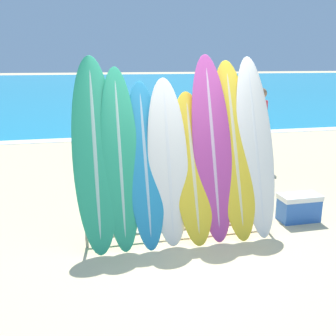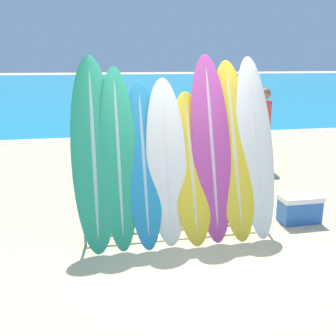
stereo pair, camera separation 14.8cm
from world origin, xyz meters
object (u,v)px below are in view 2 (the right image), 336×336
at_px(surfboard_slot_4, 191,167).
at_px(person_mid_beach, 99,119).
at_px(surfboard_rack, 180,209).
at_px(surfboard_slot_5, 211,147).
at_px(surfboard_slot_0, 94,153).
at_px(surfboard_slot_3, 167,162).
at_px(person_near_water, 264,125).
at_px(surfboard_slot_6, 234,149).
at_px(surfboard_slot_1, 119,158).
at_px(surfboard_slot_2, 144,164).
at_px(cooler_box, 300,209).
at_px(surfboard_slot_7, 255,146).

bearing_deg(surfboard_slot_4, person_mid_beach, 100.26).
distance_m(surfboard_rack, surfboard_slot_5, 0.95).
distance_m(surfboard_slot_0, surfboard_slot_3, 0.97).
bearing_deg(person_near_water, surfboard_rack, 47.42).
height_order(surfboard_slot_3, surfboard_slot_6, surfboard_slot_6).
xyz_separation_m(surfboard_slot_1, person_near_water, (3.55, 3.23, -0.18)).
xyz_separation_m(surfboard_slot_0, surfboard_slot_2, (0.64, -0.06, -0.17)).
relative_size(surfboard_rack, surfboard_slot_2, 1.22).
relative_size(person_mid_beach, cooler_box, 2.58).
bearing_deg(surfboard_rack, surfboard_slot_3, 159.27).
bearing_deg(surfboard_slot_3, surfboard_rack, -20.73).
bearing_deg(surfboard_slot_3, cooler_box, 3.16).
bearing_deg(surfboard_rack, surfboard_slot_7, 7.37).
distance_m(surfboard_slot_3, surfboard_slot_5, 0.66).
height_order(surfboard_rack, surfboard_slot_6, surfboard_slot_6).
height_order(surfboard_slot_1, surfboard_slot_7, surfboard_slot_7).
bearing_deg(cooler_box, person_mid_beach, 116.35).
relative_size(surfboard_slot_2, surfboard_slot_7, 0.87).
bearing_deg(surfboard_slot_7, cooler_box, 2.45).
xyz_separation_m(surfboard_rack, person_near_water, (2.75, 3.34, 0.56)).
xyz_separation_m(surfboard_slot_3, person_mid_beach, (-0.70, 5.76, -0.22)).
bearing_deg(surfboard_slot_6, cooler_box, 1.64).
height_order(surfboard_slot_2, surfboard_slot_7, surfboard_slot_7).
bearing_deg(surfboard_slot_4, surfboard_rack, -159.76).
height_order(surfboard_slot_3, surfboard_slot_4, surfboard_slot_3).
distance_m(surfboard_rack, surfboard_slot_7, 1.39).
distance_m(surfboard_slot_3, cooler_box, 2.27).
xyz_separation_m(surfboard_slot_7, person_mid_beach, (-1.99, 5.68, -0.36)).
height_order(surfboard_slot_7, cooler_box, surfboard_slot_7).
distance_m(surfboard_slot_2, surfboard_slot_4, 0.65).
bearing_deg(surfboard_slot_4, surfboard_slot_7, 4.93).
xyz_separation_m(surfboard_slot_2, surfboard_slot_3, (0.31, -0.02, 0.02)).
bearing_deg(surfboard_slot_1, surfboard_slot_7, 1.13).
distance_m(surfboard_slot_0, cooler_box, 3.21).
relative_size(surfboard_slot_6, person_mid_beach, 1.50).
distance_m(surfboard_slot_0, person_mid_beach, 5.69).
bearing_deg(surfboard_rack, surfboard_slot_4, 20.24).
height_order(surfboard_rack, surfboard_slot_5, surfboard_slot_5).
height_order(surfboard_slot_5, person_mid_beach, surfboard_slot_5).
relative_size(surfboard_slot_1, surfboard_slot_2, 1.09).
bearing_deg(surfboard_slot_0, surfboard_slot_7, -0.02).
relative_size(surfboard_slot_0, surfboard_slot_6, 1.02).
bearing_deg(person_mid_beach, surfboard_slot_6, 107.20).
bearing_deg(surfboard_slot_0, surfboard_slot_1, -6.98).
xyz_separation_m(surfboard_slot_3, person_near_water, (2.91, 3.28, -0.11)).
relative_size(surfboard_slot_5, surfboard_slot_6, 1.03).
distance_m(surfboard_slot_3, person_near_water, 4.39).
height_order(surfboard_slot_0, surfboard_slot_2, surfboard_slot_0).
height_order(surfboard_slot_1, person_near_water, surfboard_slot_1).
relative_size(surfboard_slot_5, cooler_box, 4.00).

